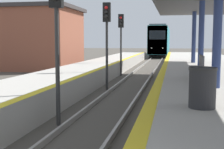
{
  "coord_description": "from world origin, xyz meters",
  "views": [
    {
      "loc": [
        2.15,
        -1.35,
        2.38
      ],
      "look_at": [
        -1.4,
        16.6,
        0.4
      ],
      "focal_mm": 50.0,
      "sensor_mm": 36.0,
      "label": 1
    }
  ],
  "objects_px": {
    "signal_far": "(121,33)",
    "bench": "(198,67)",
    "signal_near": "(56,20)",
    "train": "(160,41)",
    "signal_mid": "(107,29)",
    "trash_bin": "(202,88)"
  },
  "relations": [
    {
      "from": "signal_mid",
      "to": "bench",
      "type": "relative_size",
      "value": 2.64
    },
    {
      "from": "trash_bin",
      "to": "signal_mid",
      "type": "bearing_deg",
      "value": 116.21
    },
    {
      "from": "train",
      "to": "signal_far",
      "type": "relative_size",
      "value": 4.95
    },
    {
      "from": "signal_near",
      "to": "signal_far",
      "type": "bearing_deg",
      "value": 91.67
    },
    {
      "from": "signal_far",
      "to": "bench",
      "type": "bearing_deg",
      "value": -63.84
    },
    {
      "from": "signal_near",
      "to": "trash_bin",
      "type": "height_order",
      "value": "signal_near"
    },
    {
      "from": "signal_far",
      "to": "bench",
      "type": "distance_m",
      "value": 10.17
    },
    {
      "from": "signal_near",
      "to": "signal_far",
      "type": "relative_size",
      "value": 1.0
    },
    {
      "from": "trash_bin",
      "to": "bench",
      "type": "relative_size",
      "value": 0.56
    },
    {
      "from": "signal_near",
      "to": "signal_mid",
      "type": "relative_size",
      "value": 1.0
    },
    {
      "from": "signal_mid",
      "to": "bench",
      "type": "bearing_deg",
      "value": -32.75
    },
    {
      "from": "train",
      "to": "trash_bin",
      "type": "xyz_separation_m",
      "value": [
        2.78,
        -44.7,
        -0.99
      ]
    },
    {
      "from": "bench",
      "to": "train",
      "type": "bearing_deg",
      "value": 94.4
    },
    {
      "from": "signal_mid",
      "to": "signal_far",
      "type": "relative_size",
      "value": 1.0
    },
    {
      "from": "train",
      "to": "signal_far",
      "type": "height_order",
      "value": "train"
    },
    {
      "from": "signal_mid",
      "to": "bench",
      "type": "distance_m",
      "value": 5.03
    },
    {
      "from": "train",
      "to": "signal_near",
      "type": "distance_m",
      "value": 43.5
    },
    {
      "from": "signal_far",
      "to": "train",
      "type": "bearing_deg",
      "value": 87.41
    },
    {
      "from": "signal_near",
      "to": "bench",
      "type": "bearing_deg",
      "value": 43.37
    },
    {
      "from": "train",
      "to": "trash_bin",
      "type": "height_order",
      "value": "train"
    },
    {
      "from": "trash_bin",
      "to": "signal_far",
      "type": "bearing_deg",
      "value": 106.47
    },
    {
      "from": "bench",
      "to": "signal_far",
      "type": "bearing_deg",
      "value": 116.16
    }
  ]
}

